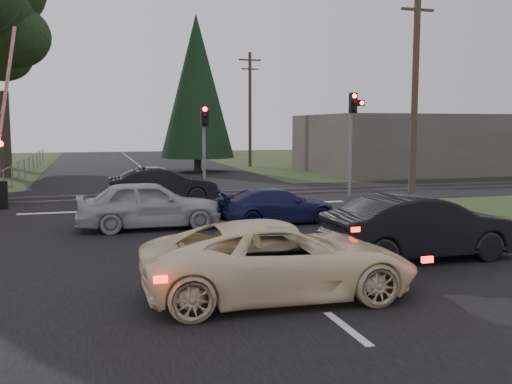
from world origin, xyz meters
name	(u,v)px	position (x,y,z in m)	size (l,w,h in m)	color
ground	(247,251)	(0.00, 0.00, 0.00)	(120.00, 120.00, 0.00)	#2D3919
road	(185,202)	(0.00, 10.00, 0.01)	(14.00, 100.00, 0.01)	black
rail_corridor	(178,196)	(0.00, 12.00, 0.01)	(120.00, 8.00, 0.01)	black
stop_line	(193,207)	(0.00, 8.20, 0.01)	(13.00, 0.35, 0.00)	silver
rail_near	(181,197)	(0.00, 11.20, 0.05)	(120.00, 0.12, 0.10)	#59544C
rail_far	(176,193)	(0.00, 12.80, 0.05)	(120.00, 0.12, 0.10)	#59544C
traffic_signal_right	(353,124)	(7.55, 9.47, 3.31)	(0.68, 0.48, 4.70)	slate
traffic_signal_center	(204,136)	(1.00, 10.68, 2.81)	(0.32, 0.48, 4.10)	slate
utility_pole_near	(415,88)	(8.50, 6.00, 4.73)	(1.80, 0.26, 9.00)	#4C3D2D
utility_pole_mid	(250,107)	(8.50, 30.00, 4.73)	(1.80, 0.26, 9.00)	#4C3D2D
utility_pole_far	(194,114)	(8.50, 55.00, 4.73)	(1.80, 0.26, 9.00)	#4C3D2D
conifer_tree	(197,86)	(3.50, 26.00, 5.99)	(5.20, 5.20, 11.00)	#473D33
fence_left	(22,180)	(-7.80, 22.50, 0.00)	(0.10, 36.00, 1.20)	slate
building_right	(409,143)	(18.00, 22.00, 2.00)	(14.00, 10.00, 4.00)	#59514C
cream_coupe	(280,260)	(-0.49, -4.07, 0.72)	(2.39, 5.19, 1.44)	#FDEBB5
dark_hatchback	(422,227)	(3.81, -2.09, 0.79)	(1.66, 4.77, 1.57)	black
silver_car	(150,205)	(-2.10, 3.94, 0.77)	(1.81, 4.49, 1.53)	#A7ABB0
blue_sedan	(277,206)	(2.08, 3.76, 0.59)	(1.64, 4.03, 1.17)	#181C48
dark_car_far	(163,185)	(-0.94, 9.87, 0.74)	(1.57, 4.51, 1.48)	black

